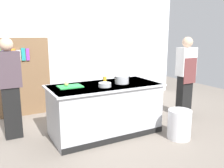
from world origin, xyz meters
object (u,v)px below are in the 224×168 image
at_px(stock_pot, 122,80).
at_px(person_chef, 186,75).
at_px(onion, 66,84).
at_px(mixing_bowl, 105,85).
at_px(trash_bin, 179,124).
at_px(person_guest, 10,86).
at_px(juice_cup, 105,79).
at_px(bookshelf, 23,77).

xyz_separation_m(stock_pot, person_chef, (1.63, 0.06, -0.06)).
xyz_separation_m(onion, person_chef, (2.61, -0.11, -0.04)).
bearing_deg(mixing_bowl, trash_bin, -30.87).
bearing_deg(stock_pot, person_guest, 160.80).
distance_m(juice_cup, trash_bin, 1.55).
relative_size(mixing_bowl, trash_bin, 0.42).
relative_size(juice_cup, bookshelf, 0.06).
bearing_deg(onion, trash_bin, -29.21).
bearing_deg(mixing_bowl, juice_cup, 63.85).
height_order(mixing_bowl, bookshelf, bookshelf).
bearing_deg(juice_cup, person_guest, 167.36).
distance_m(onion, bookshelf, 1.74).
height_order(mixing_bowl, juice_cup, juice_cup).
xyz_separation_m(onion, trash_bin, (1.68, -0.94, -0.70)).
height_order(trash_bin, bookshelf, bookshelf).
height_order(stock_pot, trash_bin, stock_pot).
xyz_separation_m(onion, stock_pot, (0.98, -0.17, 0.02)).
bearing_deg(juice_cup, person_chef, -6.48).
bearing_deg(onion, person_chef, -2.38).
xyz_separation_m(onion, juice_cup, (0.77, 0.10, -0.01)).
xyz_separation_m(juice_cup, person_chef, (1.84, -0.21, -0.04)).
bearing_deg(mixing_bowl, person_guest, 152.37).
bearing_deg(person_guest, juice_cup, 65.41).
relative_size(juice_cup, person_chef, 0.06).
relative_size(onion, stock_pot, 0.23).
distance_m(onion, mixing_bowl, 0.64).
distance_m(stock_pot, juice_cup, 0.34).
xyz_separation_m(mixing_bowl, juice_cup, (0.19, 0.38, 0.01)).
bearing_deg(person_chef, juice_cup, 92.48).
bearing_deg(bookshelf, person_guest, -107.08).
distance_m(trash_bin, person_chef, 1.41).
distance_m(onion, person_guest, 0.96).
relative_size(mixing_bowl, person_guest, 0.13).
xyz_separation_m(person_chef, person_guest, (-3.44, 0.57, -0.00)).
relative_size(trash_bin, person_guest, 0.30).
bearing_deg(person_guest, trash_bin, 48.98).
distance_m(stock_pot, person_chef, 1.63).
bearing_deg(person_chef, stock_pot, 101.17).
bearing_deg(stock_pot, juice_cup, 127.63).
xyz_separation_m(mixing_bowl, bookshelf, (-1.04, 1.96, -0.08)).
height_order(juice_cup, bookshelf, bookshelf).
bearing_deg(bookshelf, juice_cup, -51.99).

